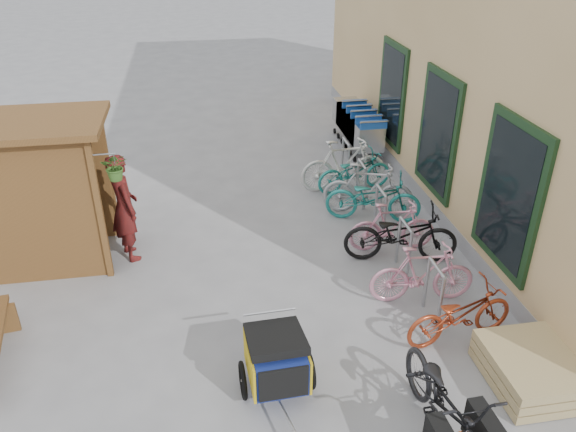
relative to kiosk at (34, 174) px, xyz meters
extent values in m
plane|color=#97979A|center=(3.28, -2.47, -1.55)|extent=(80.00, 80.00, 0.00)
cube|color=#DCB67E|center=(9.78, 2.03, 1.95)|extent=(6.00, 13.00, 7.00)
cube|color=#97979A|center=(6.86, 2.03, -1.40)|extent=(0.18, 13.00, 0.30)
cube|color=black|center=(6.75, -1.97, 0.05)|extent=(0.06, 1.50, 2.20)
cube|color=black|center=(6.72, -1.97, 0.05)|extent=(0.02, 1.25, 1.95)
cube|color=black|center=(6.75, 0.53, 0.05)|extent=(0.06, 1.50, 2.20)
cube|color=black|center=(6.72, 0.53, 0.05)|extent=(0.02, 1.25, 1.95)
cube|color=black|center=(6.75, 3.03, 0.05)|extent=(0.06, 1.50, 2.20)
cube|color=black|center=(6.72, 3.03, 0.05)|extent=(0.02, 1.25, 1.95)
cube|color=brown|center=(0.98, -0.62, -0.40)|extent=(0.09, 0.09, 2.30)
cube|color=brown|center=(0.98, 0.68, -0.40)|extent=(0.09, 0.09, 2.30)
cube|color=brown|center=(0.08, -0.59, -0.40)|extent=(1.80, 0.05, 2.30)
cube|color=brown|center=(0.08, 0.65, -0.40)|extent=(1.80, 0.05, 2.30)
cube|color=brown|center=(0.08, 0.03, 0.80)|extent=(2.15, 1.65, 0.10)
cube|color=brown|center=(-0.12, 0.03, -0.65)|extent=(1.30, 1.15, 0.04)
cube|color=brown|center=(-0.12, 0.03, -0.05)|extent=(1.30, 1.15, 0.04)
cylinder|color=#A5A8AD|center=(1.16, -0.62, 0.50)|extent=(0.36, 0.02, 0.02)
imported|color=#376322|center=(1.31, -0.62, 0.30)|extent=(0.38, 0.33, 0.42)
cylinder|color=#A5A8AD|center=(5.58, -2.72, -1.13)|extent=(0.05, 0.05, 0.84)
cylinder|color=#A5A8AD|center=(5.58, -2.22, -1.13)|extent=(0.05, 0.05, 0.84)
cylinder|color=#A5A8AD|center=(5.58, -2.47, -0.71)|extent=(0.05, 0.50, 0.05)
cylinder|color=#A5A8AD|center=(5.58, -1.52, -1.13)|extent=(0.05, 0.05, 0.84)
cylinder|color=#A5A8AD|center=(5.58, -1.02, -1.13)|extent=(0.05, 0.05, 0.84)
cylinder|color=#A5A8AD|center=(5.58, -1.27, -0.71)|extent=(0.05, 0.50, 0.05)
cylinder|color=#A5A8AD|center=(5.58, -0.32, -1.13)|extent=(0.05, 0.05, 0.84)
cylinder|color=#A5A8AD|center=(5.58, 0.18, -1.13)|extent=(0.05, 0.05, 0.84)
cylinder|color=#A5A8AD|center=(5.58, -0.07, -0.71)|extent=(0.05, 0.50, 0.05)
cylinder|color=#A5A8AD|center=(5.58, 0.88, -1.13)|extent=(0.05, 0.05, 0.84)
cylinder|color=#A5A8AD|center=(5.58, 1.38, -1.13)|extent=(0.05, 0.05, 0.84)
cylinder|color=#A5A8AD|center=(5.58, 1.13, -0.71)|extent=(0.05, 0.50, 0.05)
cylinder|color=#A5A8AD|center=(5.58, 2.08, -1.13)|extent=(0.05, 0.05, 0.84)
cylinder|color=#A5A8AD|center=(5.58, 2.58, -1.13)|extent=(0.05, 0.05, 0.84)
cylinder|color=#A5A8AD|center=(5.58, 2.33, -0.71)|extent=(0.05, 0.50, 0.05)
cube|color=tan|center=(6.28, -3.87, -1.48)|extent=(1.00, 1.20, 0.12)
cube|color=tan|center=(6.28, -3.87, -1.34)|extent=(1.00, 1.20, 0.12)
cube|color=tan|center=(6.28, -3.87, -1.20)|extent=(1.00, 1.20, 0.12)
cube|color=brown|center=(-0.32, -1.81, -1.33)|extent=(0.44, 0.13, 0.44)
cube|color=silver|center=(6.28, 3.19, -0.90)|extent=(0.60, 0.93, 0.57)
cube|color=blue|center=(6.28, 2.72, -0.51)|extent=(0.60, 0.04, 0.20)
cylinder|color=silver|center=(6.28, 2.68, -0.44)|extent=(0.63, 0.04, 0.04)
cylinder|color=black|center=(6.04, 2.81, -1.49)|extent=(0.04, 0.13, 0.13)
cube|color=silver|center=(6.28, 3.57, -0.90)|extent=(0.60, 0.93, 0.57)
cube|color=blue|center=(6.28, 3.10, -0.51)|extent=(0.60, 0.04, 0.20)
cylinder|color=silver|center=(6.28, 3.07, -0.44)|extent=(0.63, 0.04, 0.04)
cylinder|color=black|center=(6.04, 3.19, -1.49)|extent=(0.04, 0.13, 0.13)
cube|color=silver|center=(6.28, 3.95, -0.90)|extent=(0.60, 0.93, 0.57)
cube|color=blue|center=(6.28, 3.48, -0.51)|extent=(0.60, 0.04, 0.20)
cylinder|color=silver|center=(6.28, 3.45, -0.44)|extent=(0.63, 0.04, 0.04)
cylinder|color=black|center=(6.04, 3.57, -1.49)|extent=(0.04, 0.13, 0.13)
cube|color=silver|center=(6.28, 4.34, -0.90)|extent=(0.60, 0.93, 0.57)
cube|color=blue|center=(6.28, 3.87, -0.51)|extent=(0.60, 0.04, 0.20)
cylinder|color=silver|center=(6.28, 3.83, -0.44)|extent=(0.63, 0.04, 0.04)
cylinder|color=black|center=(6.04, 3.95, -1.49)|extent=(0.04, 0.13, 0.13)
cube|color=silver|center=(6.28, 4.72, -0.90)|extent=(0.60, 0.93, 0.57)
cube|color=blue|center=(6.28, 4.25, -0.51)|extent=(0.60, 0.04, 0.20)
cylinder|color=silver|center=(6.28, 4.22, -0.44)|extent=(0.63, 0.04, 0.04)
cylinder|color=black|center=(6.04, 4.34, -1.49)|extent=(0.04, 0.13, 0.13)
cube|color=navy|center=(3.22, -3.46, -1.09)|extent=(0.64, 0.82, 0.47)
cube|color=gold|center=(2.90, -3.47, -1.09)|extent=(0.06, 0.80, 0.47)
cube|color=gold|center=(3.54, -3.44, -1.09)|extent=(0.06, 0.80, 0.47)
cube|color=black|center=(3.24, -3.87, -1.07)|extent=(0.57, 0.05, 0.43)
cube|color=black|center=(3.22, -3.41, -0.81)|extent=(0.69, 0.79, 0.23)
torus|color=black|center=(2.81, -3.47, -1.34)|extent=(0.07, 0.47, 0.46)
torus|color=black|center=(3.63, -3.44, -1.34)|extent=(0.07, 0.47, 0.46)
cylinder|color=#B7B7BC|center=(3.25, -4.14, -1.34)|extent=(0.06, 0.68, 0.03)
cylinder|color=#B7B7BC|center=(3.20, -3.02, -0.72)|extent=(0.64, 0.06, 0.03)
imported|color=black|center=(4.88, -4.45, -1.05)|extent=(0.73, 1.91, 0.99)
imported|color=maroon|center=(1.26, -0.08, -0.64)|extent=(0.66, 0.78, 1.82)
imported|color=#9F391D|center=(5.75, -2.96, -1.14)|extent=(1.65, 0.82, 0.83)
imported|color=#F8A0BD|center=(5.57, -2.06, -1.09)|extent=(1.58, 0.57, 0.93)
imported|color=black|center=(5.64, -0.96, -1.07)|extent=(1.93, 1.00, 0.97)
imported|color=#F8A0BD|center=(5.61, -0.62, -1.11)|extent=(1.50, 0.52, 0.88)
imported|color=teal|center=(5.61, 0.44, -1.09)|extent=(1.85, 1.11, 0.92)
imported|color=#ACABAF|center=(5.58, 0.70, -1.04)|extent=(1.77, 0.98, 1.02)
imported|color=teal|center=(5.61, 1.72, -1.13)|extent=(1.68, 0.83, 0.84)
imported|color=white|center=(5.40, 1.83, -1.01)|extent=(1.84, 0.63, 1.09)
camera|label=1|loc=(2.52, -8.38, 3.54)|focal=35.00mm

